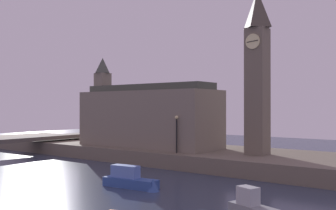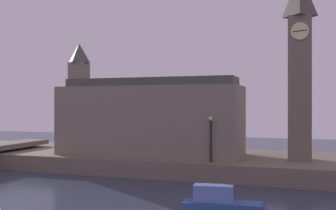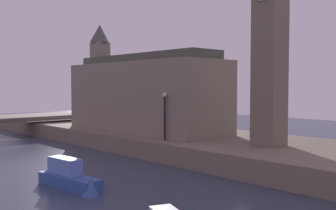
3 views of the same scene
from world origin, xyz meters
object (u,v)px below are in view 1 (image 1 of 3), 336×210
Objects in this scene: boat_tour_blue at (133,180)px; parliament_hall at (146,116)px; streetlamp at (177,130)px; clock_tower at (257,69)px.

parliament_hall is at bearing 127.44° from boat_tour_blue.
parliament_hall is 4.61× the size of streetlamp.
clock_tower reaches higher than parliament_hall.
streetlamp reaches higher than boat_tour_blue.
clock_tower is 4.27× the size of streetlamp.
boat_tour_blue is at bearing -105.64° from clock_tower.
clock_tower is 9.95m from streetlamp.
streetlamp is (-6.97, -3.81, -5.99)m from clock_tower.
boat_tour_blue is at bearing -52.56° from parliament_hall.
parliament_hall is (-13.91, -0.43, -4.79)m from clock_tower.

